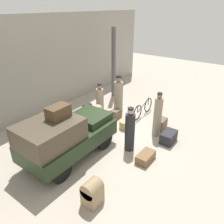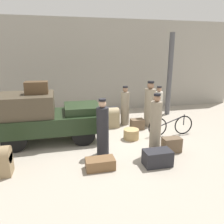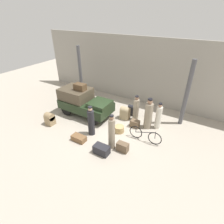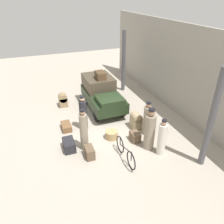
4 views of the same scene
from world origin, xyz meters
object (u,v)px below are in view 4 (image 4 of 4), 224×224
(porter_carrying_trunk, at_px, (147,120))
(suitcase_tan_flat, at_px, (90,152))
(trunk_umber_medium, at_px, (136,120))
(trunk_barrel_dark, at_px, (149,120))
(suitcase_small_leather, at_px, (135,137))
(porter_with_bicycle, at_px, (150,131))
(porter_lifting_near_truck, at_px, (83,114))
(trunk_on_truck_roof, at_px, (100,75))
(conductor_in_dark_uniform, at_px, (162,139))
(porter_standing_middle, at_px, (84,131))
(trunk_wicker_pale, at_px, (69,145))
(wicker_basket, at_px, (111,135))
(bicycle, at_px, (125,152))
(suitcase_black_upright, at_px, (63,100))
(trunk_large_brown, at_px, (66,127))
(truck, at_px, (102,93))

(porter_carrying_trunk, bearing_deg, suitcase_tan_flat, -77.63)
(trunk_umber_medium, xyz_separation_m, trunk_barrel_dark, (0.15, 0.62, -0.05))
(suitcase_tan_flat, xyz_separation_m, suitcase_small_leather, (-0.34, 2.15, -0.02))
(trunk_umber_medium, relative_size, suitcase_small_leather, 1.60)
(porter_with_bicycle, distance_m, porter_lifting_near_truck, 3.19)
(trunk_umber_medium, height_order, trunk_on_truck_roof, trunk_on_truck_roof)
(conductor_in_dark_uniform, xyz_separation_m, trunk_on_truck_roof, (-4.74, -0.94, 1.12))
(porter_lifting_near_truck, distance_m, suitcase_small_leather, 2.59)
(trunk_umber_medium, distance_m, trunk_on_truck_roof, 3.17)
(porter_standing_middle, xyz_separation_m, trunk_wicker_pale, (-0.19, -0.62, -0.64))
(conductor_in_dark_uniform, xyz_separation_m, suitcase_tan_flat, (-0.80, -2.73, -0.50))
(porter_lifting_near_truck, bearing_deg, suitcase_small_leather, 46.57)
(porter_standing_middle, bearing_deg, conductor_in_dark_uniform, 63.39)
(wicker_basket, xyz_separation_m, trunk_barrel_dark, (-0.22, 2.00, 0.19))
(bicycle, relative_size, suitcase_black_upright, 2.30)
(wicker_basket, relative_size, porter_with_bicycle, 0.29)
(bicycle, height_order, trunk_large_brown, bicycle)
(bicycle, relative_size, trunk_large_brown, 2.31)
(porter_carrying_trunk, height_order, trunk_wicker_pale, porter_carrying_trunk)
(conductor_in_dark_uniform, height_order, trunk_barrel_dark, conductor_in_dark_uniform)
(truck, xyz_separation_m, bicycle, (4.41, -0.54, -0.54))
(wicker_basket, height_order, porter_standing_middle, porter_standing_middle)
(bicycle, height_order, porter_lifting_near_truck, porter_lifting_near_truck)
(trunk_large_brown, relative_size, suitcase_small_leather, 1.49)
(truck, height_order, suitcase_small_leather, truck)
(porter_with_bicycle, bearing_deg, porter_carrying_trunk, 156.44)
(conductor_in_dark_uniform, xyz_separation_m, suitcase_black_upright, (-5.53, -2.93, -0.34))
(porter_carrying_trunk, bearing_deg, trunk_large_brown, -116.51)
(porter_with_bicycle, distance_m, porter_standing_middle, 2.65)
(bicycle, height_order, wicker_basket, bicycle)
(trunk_wicker_pale, bearing_deg, conductor_in_dark_uniform, 65.11)
(bicycle, relative_size, wicker_basket, 3.22)
(bicycle, bearing_deg, conductor_in_dark_uniform, 83.24)
(porter_carrying_trunk, xyz_separation_m, suitcase_black_upright, (-4.10, -3.06, -0.35))
(trunk_on_truck_roof, bearing_deg, porter_lifting_near_truck, -38.32)
(wicker_basket, distance_m, trunk_on_truck_roof, 3.53)
(trunk_barrel_dark, bearing_deg, trunk_large_brown, -107.90)
(wicker_basket, relative_size, suitcase_black_upright, 0.71)
(conductor_in_dark_uniform, distance_m, suitcase_black_upright, 6.27)
(porter_lifting_near_truck, xyz_separation_m, trunk_on_truck_roof, (-1.86, 1.47, 1.07))
(porter_lifting_near_truck, relative_size, trunk_wicker_pale, 2.27)
(trunk_large_brown, bearing_deg, truck, 123.06)
(trunk_on_truck_roof, bearing_deg, suitcase_black_upright, -111.67)
(porter_standing_middle, height_order, trunk_umber_medium, porter_standing_middle)
(conductor_in_dark_uniform, distance_m, trunk_large_brown, 4.51)
(suitcase_black_upright, xyz_separation_m, trunk_on_truck_roof, (0.79, 1.99, 1.46))
(porter_standing_middle, height_order, suitcase_black_upright, porter_standing_middle)
(porter_with_bicycle, distance_m, conductor_in_dark_uniform, 0.58)
(trunk_wicker_pale, bearing_deg, porter_with_bicycle, 71.13)
(suitcase_tan_flat, bearing_deg, porter_lifting_near_truck, 171.32)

